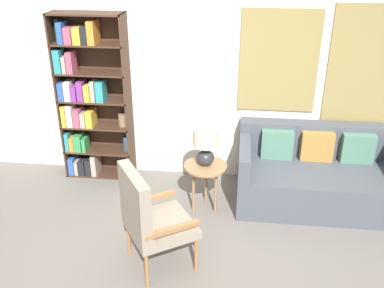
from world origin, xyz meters
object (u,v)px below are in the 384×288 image
(bookshelf, at_px, (87,101))
(table_lamp, at_px, (205,143))
(armchair, at_px, (148,214))
(side_table, at_px, (205,171))
(couch, at_px, (316,175))

(bookshelf, height_order, table_lamp, bookshelf)
(armchair, bearing_deg, side_table, 67.36)
(armchair, bearing_deg, table_lamp, 67.73)
(armchair, xyz_separation_m, table_lamp, (0.42, 1.01, 0.23))
(armchair, bearing_deg, bookshelf, 123.18)
(table_lamp, bearing_deg, couch, 14.06)
(bookshelf, height_order, couch, bookshelf)
(couch, bearing_deg, bookshelf, 173.67)
(bookshelf, distance_m, table_lamp, 1.61)
(couch, relative_size, table_lamp, 4.10)
(bookshelf, height_order, side_table, bookshelf)
(bookshelf, relative_size, couch, 1.15)
(bookshelf, distance_m, armchair, 1.99)
(armchair, distance_m, couch, 2.14)
(couch, height_order, table_lamp, table_lamp)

